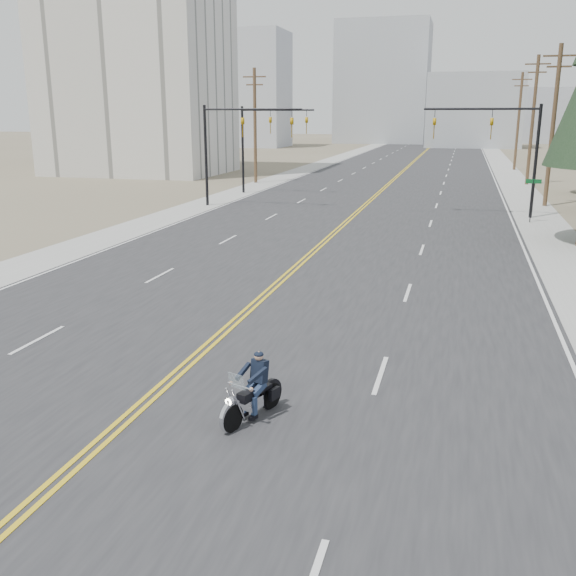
# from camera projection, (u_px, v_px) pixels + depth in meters

# --- Properties ---
(ground_plane) EXTENTS (400.00, 400.00, 0.00)m
(ground_plane) POSITION_uv_depth(u_px,v_px,m) (124.00, 423.00, 13.74)
(ground_plane) COLOR #776D56
(ground_plane) RESTS_ON ground
(road) EXTENTS (20.00, 200.00, 0.01)m
(road) POSITION_uv_depth(u_px,v_px,m) (407.00, 168.00, 78.95)
(road) COLOR #303033
(road) RESTS_ON ground
(sidewalk_left) EXTENTS (3.00, 200.00, 0.01)m
(sidewalk_left) POSITION_uv_depth(u_px,v_px,m) (316.00, 166.00, 81.84)
(sidewalk_left) COLOR #A5A5A0
(sidewalk_left) RESTS_ON ground
(sidewalk_right) EXTENTS (3.00, 200.00, 0.01)m
(sidewalk_right) POSITION_uv_depth(u_px,v_px,m) (505.00, 170.00, 76.06)
(sidewalk_right) COLOR #A5A5A0
(sidewalk_right) RESTS_ON ground
(traffic_mast_left) EXTENTS (7.10, 0.26, 7.00)m
(traffic_mast_left) POSITION_uv_depth(u_px,v_px,m) (232.00, 136.00, 44.51)
(traffic_mast_left) COLOR black
(traffic_mast_left) RESTS_ON ground
(traffic_mast_right) EXTENTS (7.10, 0.26, 7.00)m
(traffic_mast_right) POSITION_uv_depth(u_px,v_px,m) (504.00, 138.00, 40.00)
(traffic_mast_right) COLOR black
(traffic_mast_right) RESTS_ON ground
(traffic_mast_far) EXTENTS (6.10, 0.26, 7.00)m
(traffic_mast_far) POSITION_uv_depth(u_px,v_px,m) (262.00, 133.00, 52.06)
(traffic_mast_far) COLOR black
(traffic_mast_far) RESTS_ON ground
(street_sign) EXTENTS (0.90, 0.06, 2.62)m
(street_sign) POSITION_uv_depth(u_px,v_px,m) (533.00, 193.00, 38.50)
(street_sign) COLOR black
(street_sign) RESTS_ON ground
(utility_pole_c) EXTENTS (2.20, 0.30, 11.00)m
(utility_pole_c) POSITION_uv_depth(u_px,v_px,m) (553.00, 124.00, 44.49)
(utility_pole_c) COLOR brown
(utility_pole_c) RESTS_ON ground
(utility_pole_d) EXTENTS (2.20, 0.30, 11.50)m
(utility_pole_d) POSITION_uv_depth(u_px,v_px,m) (533.00, 119.00, 58.40)
(utility_pole_d) COLOR brown
(utility_pole_d) RESTS_ON ground
(utility_pole_e) EXTENTS (2.20, 0.30, 11.00)m
(utility_pole_e) POSITION_uv_depth(u_px,v_px,m) (519.00, 120.00, 74.31)
(utility_pole_e) COLOR brown
(utility_pole_e) RESTS_ON ground
(utility_pole_left) EXTENTS (2.20, 0.30, 10.50)m
(utility_pole_left) POSITION_uv_depth(u_px,v_px,m) (255.00, 124.00, 60.16)
(utility_pole_left) COLOR brown
(utility_pole_left) RESTS_ON ground
(apartment_block) EXTENTS (18.00, 14.00, 30.00)m
(apartment_block) POSITION_uv_depth(u_px,v_px,m) (135.00, 30.00, 68.07)
(apartment_block) COLOR silver
(apartment_block) RESTS_ON ground
(haze_bldg_a) EXTENTS (14.00, 12.00, 22.00)m
(haze_bldg_a) POSITION_uv_depth(u_px,v_px,m) (251.00, 90.00, 126.78)
(haze_bldg_a) COLOR #B7BCC6
(haze_bldg_a) RESTS_ON ground
(haze_bldg_b) EXTENTS (18.00, 14.00, 14.00)m
(haze_bldg_b) POSITION_uv_depth(u_px,v_px,m) (474.00, 111.00, 126.35)
(haze_bldg_b) COLOR #ADB2B7
(haze_bldg_b) RESTS_ON ground
(haze_bldg_d) EXTENTS (20.00, 15.00, 26.00)m
(haze_bldg_d) POSITION_uv_depth(u_px,v_px,m) (383.00, 83.00, 143.77)
(haze_bldg_d) COLOR #ADB2B7
(haze_bldg_d) RESTS_ON ground
(haze_bldg_e) EXTENTS (14.00, 14.00, 12.00)m
(haze_bldg_e) POSITION_uv_depth(u_px,v_px,m) (550.00, 116.00, 145.63)
(haze_bldg_e) COLOR #B7BCC6
(haze_bldg_e) RESTS_ON ground
(haze_bldg_f) EXTENTS (12.00, 12.00, 16.00)m
(haze_bldg_f) POSITION_uv_depth(u_px,v_px,m) (209.00, 107.00, 145.31)
(haze_bldg_f) COLOR #ADB2B7
(haze_bldg_f) RESTS_ON ground
(motorcyclist) EXTENTS (1.42, 2.06, 1.48)m
(motorcyclist) POSITION_uv_depth(u_px,v_px,m) (252.00, 388.00, 13.70)
(motorcyclist) COLOR black
(motorcyclist) RESTS_ON ground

